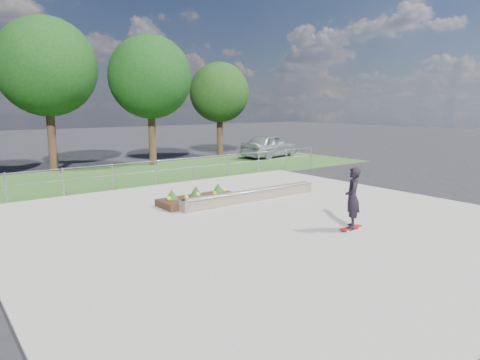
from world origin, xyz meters
The scene contains 11 objects.
ground centered at (0.00, 0.00, 0.00)m, with size 120.00×120.00×0.00m, color black.
grass_verge centered at (0.00, 11.00, 0.01)m, with size 30.00×8.00×0.02m, color #2B5020.
concrete_slab centered at (0.00, 0.00, 0.03)m, with size 15.00×15.00×0.06m, color gray.
fence centered at (0.00, 7.50, 0.77)m, with size 20.06×0.06×1.20m.
tree_mid_left centered at (-2.50, 15.00, 5.61)m, with size 5.25×5.25×8.25m.
tree_mid_right centered at (3.00, 14.00, 5.23)m, with size 4.90×4.90×7.70m.
tree_far_right centered at (9.00, 15.50, 4.48)m, with size 4.20×4.20×6.60m.
grind_ledge centered at (1.41, 2.36, 0.26)m, with size 6.00×0.44×0.43m.
planter_bed centered at (-0.39, 3.22, 0.24)m, with size 3.00×1.20×0.61m.
skateboarder centered at (1.30, -2.36, 1.01)m, with size 0.80×0.72×1.82m.
parked_car centered at (11.27, 12.63, 0.82)m, with size 1.94×4.82×1.64m, color #9DA2A6.
Camera 1 is at (-8.44, -9.89, 3.60)m, focal length 32.00 mm.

